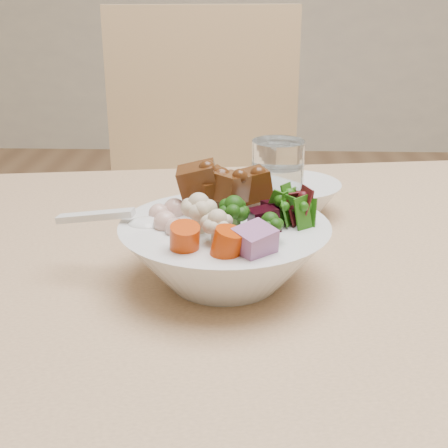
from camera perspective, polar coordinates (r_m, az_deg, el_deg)
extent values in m
cube|color=tan|center=(1.34, -1.23, -1.76)|extent=(0.49, 0.49, 0.04)
cube|color=tan|center=(1.46, -1.90, 10.03)|extent=(0.43, 0.09, 0.48)
cylinder|color=tan|center=(1.30, -8.95, -15.26)|extent=(0.03, 0.03, 0.44)
cylinder|color=tan|center=(1.32, 7.74, -14.40)|extent=(0.03, 0.03, 0.44)
cylinder|color=tan|center=(1.61, -8.28, -7.44)|extent=(0.03, 0.03, 0.44)
cylinder|color=tan|center=(1.63, 4.88, -6.89)|extent=(0.03, 0.03, 0.44)
sphere|color=black|center=(0.61, 0.92, 0.48)|extent=(0.04, 0.04, 0.04)
sphere|color=beige|center=(0.61, -2.32, 0.53)|extent=(0.04, 0.04, 0.04)
cube|color=black|center=(0.64, 4.90, 0.95)|extent=(0.04, 0.04, 0.03)
cube|color=#91578A|center=(0.56, 2.80, -1.77)|extent=(0.04, 0.05, 0.04)
cylinder|color=#CD4805|center=(0.57, -3.61, -1.48)|extent=(0.03, 0.03, 0.03)
sphere|color=#D4A294|center=(0.62, -5.37, 0.13)|extent=(0.02, 0.02, 0.02)
ellipsoid|color=silver|center=(0.64, -6.97, -0.09)|extent=(0.05, 0.04, 0.02)
cube|color=silver|center=(0.65, -11.69, 0.74)|extent=(0.09, 0.03, 0.02)
cylinder|color=white|center=(0.78, 4.88, 3.61)|extent=(0.06, 0.06, 0.11)
cylinder|color=white|center=(0.79, 4.85, 2.65)|extent=(0.06, 0.06, 0.07)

